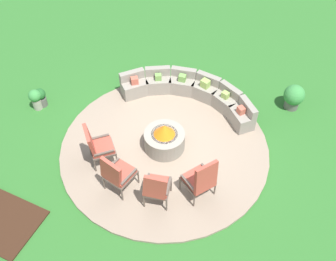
{
  "coord_description": "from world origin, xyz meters",
  "views": [
    {
      "loc": [
        2.72,
        -5.6,
        7.44
      ],
      "look_at": [
        0.0,
        0.2,
        0.45
      ],
      "focal_mm": 42.23,
      "sensor_mm": 36.0,
      "label": 1
    }
  ],
  "objects_px": {
    "fire_pit": "(164,139)",
    "lounge_chair_back_left": "(157,187)",
    "potted_plant_1": "(294,96)",
    "curved_stone_bench": "(191,92)",
    "potted_plant_0": "(41,97)",
    "potted_plant_2": "(35,98)",
    "lounge_chair_front_right": "(117,173)",
    "lounge_chair_back_right": "(201,179)",
    "lounge_chair_front_left": "(97,145)"
  },
  "relations": [
    {
      "from": "lounge_chair_front_left",
      "to": "lounge_chair_back_left",
      "type": "xyz_separation_m",
      "value": [
        1.72,
        -0.45,
        -0.02
      ]
    },
    {
      "from": "fire_pit",
      "to": "lounge_chair_front_left",
      "type": "relative_size",
      "value": 0.86
    },
    {
      "from": "curved_stone_bench",
      "to": "lounge_chair_back_left",
      "type": "xyz_separation_m",
      "value": [
        0.61,
        -3.29,
        0.28
      ]
    },
    {
      "from": "lounge_chair_front_right",
      "to": "potted_plant_1",
      "type": "distance_m",
      "value": 5.16
    },
    {
      "from": "lounge_chair_back_right",
      "to": "fire_pit",
      "type": "bearing_deg",
      "value": 85.88
    },
    {
      "from": "fire_pit",
      "to": "lounge_chair_back_left",
      "type": "distance_m",
      "value": 1.59
    },
    {
      "from": "potted_plant_0",
      "to": "lounge_chair_front_right",
      "type": "bearing_deg",
      "value": -24.98
    },
    {
      "from": "lounge_chair_front_right",
      "to": "potted_plant_1",
      "type": "height_order",
      "value": "lounge_chair_front_right"
    },
    {
      "from": "lounge_chair_front_right",
      "to": "potted_plant_0",
      "type": "relative_size",
      "value": 2.12
    },
    {
      "from": "lounge_chair_front_right",
      "to": "potted_plant_0",
      "type": "distance_m",
      "value": 3.61
    },
    {
      "from": "lounge_chair_front_left",
      "to": "potted_plant_1",
      "type": "distance_m",
      "value": 5.27
    },
    {
      "from": "lounge_chair_back_right",
      "to": "lounge_chair_front_left",
      "type": "bearing_deg",
      "value": 123.99
    },
    {
      "from": "potted_plant_0",
      "to": "potted_plant_1",
      "type": "relative_size",
      "value": 0.76
    },
    {
      "from": "fire_pit",
      "to": "curved_stone_bench",
      "type": "height_order",
      "value": "fire_pit"
    },
    {
      "from": "potted_plant_0",
      "to": "lounge_chair_front_left",
      "type": "bearing_deg",
      "value": -22.52
    },
    {
      "from": "potted_plant_0",
      "to": "potted_plant_1",
      "type": "bearing_deg",
      "value": 24.47
    },
    {
      "from": "curved_stone_bench",
      "to": "fire_pit",
      "type": "bearing_deg",
      "value": -87.34
    },
    {
      "from": "fire_pit",
      "to": "potted_plant_2",
      "type": "bearing_deg",
      "value": -177.47
    },
    {
      "from": "lounge_chair_back_right",
      "to": "curved_stone_bench",
      "type": "bearing_deg",
      "value": 57.95
    },
    {
      "from": "fire_pit",
      "to": "lounge_chair_back_left",
      "type": "bearing_deg",
      "value": -70.4
    },
    {
      "from": "lounge_chair_front_right",
      "to": "potted_plant_0",
      "type": "bearing_deg",
      "value": 165.22
    },
    {
      "from": "lounge_chair_back_right",
      "to": "lounge_chair_back_left",
      "type": "bearing_deg",
      "value": 157.82
    },
    {
      "from": "curved_stone_bench",
      "to": "lounge_chair_back_left",
      "type": "height_order",
      "value": "lounge_chair_back_left"
    },
    {
      "from": "lounge_chair_front_left",
      "to": "lounge_chair_back_right",
      "type": "bearing_deg",
      "value": 48.2
    },
    {
      "from": "fire_pit",
      "to": "lounge_chair_back_right",
      "type": "relative_size",
      "value": 0.85
    },
    {
      "from": "potted_plant_1",
      "to": "potted_plant_2",
      "type": "distance_m",
      "value": 6.81
    },
    {
      "from": "lounge_chair_front_right",
      "to": "potted_plant_2",
      "type": "distance_m",
      "value": 3.58
    },
    {
      "from": "potted_plant_0",
      "to": "lounge_chair_back_right",
      "type": "bearing_deg",
      "value": -10.29
    },
    {
      "from": "fire_pit",
      "to": "lounge_chair_back_right",
      "type": "xyz_separation_m",
      "value": [
        1.29,
        -0.91,
        0.28
      ]
    },
    {
      "from": "potted_plant_2",
      "to": "potted_plant_1",
      "type": "bearing_deg",
      "value": 25.47
    },
    {
      "from": "curved_stone_bench",
      "to": "potted_plant_2",
      "type": "bearing_deg",
      "value": -151.33
    },
    {
      "from": "fire_pit",
      "to": "curved_stone_bench",
      "type": "xyz_separation_m",
      "value": [
        -0.08,
        1.81,
        -0.02
      ]
    },
    {
      "from": "curved_stone_bench",
      "to": "potted_plant_2",
      "type": "xyz_separation_m",
      "value": [
        -3.61,
        -1.97,
        0.01
      ]
    },
    {
      "from": "curved_stone_bench",
      "to": "potted_plant_1",
      "type": "bearing_deg",
      "value": 20.63
    },
    {
      "from": "fire_pit",
      "to": "lounge_chair_back_left",
      "type": "height_order",
      "value": "lounge_chair_back_left"
    },
    {
      "from": "lounge_chair_back_right",
      "to": "potted_plant_0",
      "type": "relative_size",
      "value": 2.12
    },
    {
      "from": "lounge_chair_back_right",
      "to": "lounge_chair_front_right",
      "type": "bearing_deg",
      "value": 141.39
    },
    {
      "from": "lounge_chair_front_left",
      "to": "potted_plant_1",
      "type": "relative_size",
      "value": 1.6
    },
    {
      "from": "lounge_chair_back_left",
      "to": "potted_plant_1",
      "type": "distance_m",
      "value": 4.67
    },
    {
      "from": "fire_pit",
      "to": "lounge_chair_front_left",
      "type": "distance_m",
      "value": 1.6
    },
    {
      "from": "curved_stone_bench",
      "to": "potted_plant_1",
      "type": "distance_m",
      "value": 2.72
    },
    {
      "from": "curved_stone_bench",
      "to": "lounge_chair_front_left",
      "type": "distance_m",
      "value": 3.07
    },
    {
      "from": "curved_stone_bench",
      "to": "lounge_chair_back_right",
      "type": "height_order",
      "value": "lounge_chair_back_right"
    },
    {
      "from": "lounge_chair_front_left",
      "to": "potted_plant_2",
      "type": "height_order",
      "value": "lounge_chair_front_left"
    },
    {
      "from": "potted_plant_0",
      "to": "fire_pit",
      "type": "bearing_deg",
      "value": 0.24
    },
    {
      "from": "potted_plant_0",
      "to": "curved_stone_bench",
      "type": "bearing_deg",
      "value": 27.07
    },
    {
      "from": "lounge_chair_front_left",
      "to": "potted_plant_0",
      "type": "distance_m",
      "value": 2.69
    },
    {
      "from": "fire_pit",
      "to": "lounge_chair_back_right",
      "type": "bearing_deg",
      "value": -35.26
    },
    {
      "from": "lounge_chair_back_left",
      "to": "potted_plant_1",
      "type": "height_order",
      "value": "lounge_chair_back_left"
    },
    {
      "from": "potted_plant_2",
      "to": "fire_pit",
      "type": "bearing_deg",
      "value": 2.53
    }
  ]
}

